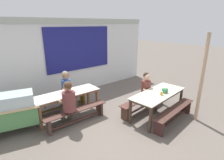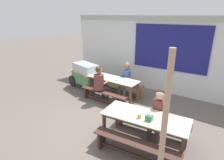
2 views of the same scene
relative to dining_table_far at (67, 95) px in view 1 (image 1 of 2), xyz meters
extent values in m
plane|color=#675D54|center=(0.95, -1.21, -0.67)|extent=(40.00, 40.00, 0.00)
cube|color=silver|center=(0.95, 1.60, 0.64)|extent=(7.54, 0.12, 2.61)
cube|color=navy|center=(1.38, 1.51, 1.05)|extent=(2.67, 0.03, 1.59)
cube|color=#AAB2A8|center=(0.95, 1.62, 2.04)|extent=(7.54, 0.20, 0.20)
cube|color=silver|center=(0.00, 0.00, 0.07)|extent=(1.89, 0.67, 0.02)
cube|color=brown|center=(0.00, 0.00, 0.03)|extent=(1.81, 0.61, 0.06)
cube|color=brown|center=(0.86, 0.24, -0.34)|extent=(0.06, 0.06, 0.66)
cube|color=brown|center=(0.85, -0.27, -0.34)|extent=(0.06, 0.06, 0.66)
cube|color=brown|center=(-0.85, 0.27, -0.34)|extent=(0.06, 0.06, 0.66)
cube|color=brown|center=(-0.86, -0.24, -0.34)|extent=(0.06, 0.06, 0.66)
cube|color=beige|center=(2.00, -1.69, 0.07)|extent=(1.95, 0.92, 0.02)
cube|color=#443226|center=(2.00, -1.69, 0.03)|extent=(1.86, 0.85, 0.06)
cube|color=#443226|center=(2.83, -1.30, -0.34)|extent=(0.07, 0.07, 0.66)
cube|color=#443226|center=(2.89, -1.93, -0.34)|extent=(0.07, 0.07, 0.66)
cube|color=#443226|center=(1.11, -1.45, -0.34)|extent=(0.07, 0.07, 0.66)
cube|color=#443226|center=(1.17, -2.08, -0.34)|extent=(0.07, 0.07, 0.66)
cube|color=brown|center=(0.01, 0.53, -0.26)|extent=(1.81, 0.35, 0.03)
cube|color=brown|center=(0.79, 0.52, -0.47)|extent=(0.07, 0.27, 0.40)
cube|color=brown|center=(-0.77, 0.55, -0.47)|extent=(0.07, 0.27, 0.40)
cube|color=brown|center=(0.01, 0.53, -0.57)|extent=(1.52, 0.08, 0.04)
cube|color=#4B2E27|center=(-0.01, -0.53, -0.25)|extent=(1.80, 0.29, 0.02)
cube|color=#462D2A|center=(0.76, -0.55, -0.47)|extent=(0.06, 0.22, 0.40)
cube|color=#462F2A|center=(-0.79, -0.52, -0.47)|extent=(0.06, 0.22, 0.40)
cube|color=#4B2E27|center=(-0.01, -0.53, -0.57)|extent=(1.51, 0.08, 0.04)
cube|color=#502E27|center=(1.95, -1.16, -0.25)|extent=(1.92, 0.46, 0.02)
cube|color=#4B332A|center=(2.78, -1.08, -0.47)|extent=(0.08, 0.25, 0.40)
cube|color=#4C3023|center=(1.13, -1.23, -0.47)|extent=(0.08, 0.25, 0.40)
cube|color=#502E27|center=(1.95, -1.16, -0.57)|extent=(1.62, 0.19, 0.04)
cube|color=#432A22|center=(2.05, -2.22, -0.25)|extent=(1.87, 0.45, 0.02)
cube|color=#472921|center=(2.85, -2.15, -0.47)|extent=(0.08, 0.25, 0.40)
cube|color=#3E2220|center=(1.25, -2.29, -0.47)|extent=(0.08, 0.25, 0.40)
cube|color=#432A22|center=(2.05, -2.22, -0.57)|extent=(1.57, 0.18, 0.04)
cube|color=#508B4F|center=(-1.41, 0.17, -0.21)|extent=(1.30, 0.89, 0.46)
cube|color=silver|center=(-1.41, 0.17, 0.19)|extent=(1.17, 0.80, 0.32)
cube|color=tan|center=(-1.41, 0.17, 0.04)|extent=(1.40, 0.99, 0.02)
cylinder|color=#333333|center=(-0.89, 0.03, -0.55)|extent=(0.05, 0.05, 0.23)
cylinder|color=#3F3F3F|center=(-0.66, -0.03, -0.07)|extent=(0.19, 0.61, 0.04)
cylinder|color=#413F32|center=(-0.09, -0.23, -0.45)|extent=(0.11, 0.11, 0.42)
cylinder|color=#413F32|center=(-0.27, -0.21, -0.45)|extent=(0.11, 0.11, 0.42)
cylinder|color=#413F32|center=(-0.10, -0.38, -0.19)|extent=(0.15, 0.35, 0.13)
cylinder|color=#413F32|center=(-0.28, -0.37, -0.19)|extent=(0.15, 0.35, 0.13)
cylinder|color=brown|center=(-0.20, -0.53, 0.06)|extent=(0.33, 0.33, 0.52)
sphere|color=#906F4B|center=(-0.20, -0.51, 0.46)|extent=(0.22, 0.22, 0.22)
sphere|color=#4C331E|center=(-0.20, -0.54, 0.50)|extent=(0.20, 0.20, 0.20)
cylinder|color=#906F4B|center=(0.00, -0.36, 0.05)|extent=(0.09, 0.31, 0.10)
cylinder|color=#906F4B|center=(-0.37, -0.34, 0.05)|extent=(0.09, 0.31, 0.11)
cylinder|color=#636253|center=(0.18, 0.18, -0.45)|extent=(0.11, 0.11, 0.42)
cylinder|color=#636253|center=(0.36, 0.19, -0.45)|extent=(0.11, 0.11, 0.42)
cylinder|color=#636253|center=(0.17, 0.35, -0.19)|extent=(0.15, 0.39, 0.13)
cylinder|color=#636253|center=(0.35, 0.36, -0.19)|extent=(0.15, 0.39, 0.13)
cylinder|color=#385794|center=(0.25, 0.53, 0.04)|extent=(0.29, 0.29, 0.49)
sphere|color=brown|center=(0.25, 0.51, 0.43)|extent=(0.22, 0.22, 0.22)
sphere|color=gray|center=(0.25, 0.54, 0.47)|extent=(0.20, 0.20, 0.20)
cylinder|color=brown|center=(0.10, 0.34, 0.03)|extent=(0.09, 0.31, 0.09)
cylinder|color=brown|center=(0.43, 0.36, 0.03)|extent=(0.09, 0.31, 0.09)
cylinder|color=#443534|center=(2.05, -1.50, -0.45)|extent=(0.11, 0.11, 0.42)
cylinder|color=#443534|center=(2.23, -1.48, -0.45)|extent=(0.11, 0.11, 0.42)
cylinder|color=#443534|center=(2.04, -1.33, -0.19)|extent=(0.16, 0.40, 0.13)
cylinder|color=#443534|center=(2.22, -1.31, -0.19)|extent=(0.16, 0.40, 0.13)
cylinder|color=brown|center=(2.11, -1.15, 0.04)|extent=(0.29, 0.29, 0.49)
sphere|color=tan|center=(2.11, -1.16, 0.41)|extent=(0.20, 0.20, 0.20)
sphere|color=#2D2319|center=(2.11, -1.14, 0.45)|extent=(0.19, 0.19, 0.19)
cylinder|color=tan|center=(1.96, -1.34, 0.02)|extent=(0.10, 0.31, 0.10)
cylinder|color=tan|center=(2.29, -1.31, 0.02)|extent=(0.10, 0.31, 0.09)
cube|color=#3C8C56|center=(2.14, -1.80, 0.14)|extent=(0.13, 0.12, 0.13)
cube|color=white|center=(2.14, -1.80, 0.22)|extent=(0.05, 0.04, 0.02)
cylinder|color=gold|center=(1.93, -1.84, 0.12)|extent=(0.07, 0.07, 0.09)
cylinder|color=white|center=(1.93, -1.84, 0.18)|extent=(0.07, 0.07, 0.02)
cylinder|color=silver|center=(0.22, -0.10, 0.10)|extent=(0.12, 0.12, 0.04)
cylinder|color=tan|center=(2.68, -2.54, 0.55)|extent=(0.09, 0.09, 2.43)
camera|label=1|loc=(-2.05, -4.39, 1.97)|focal=28.29mm
camera|label=2|loc=(3.40, -5.03, 2.18)|focal=29.67mm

